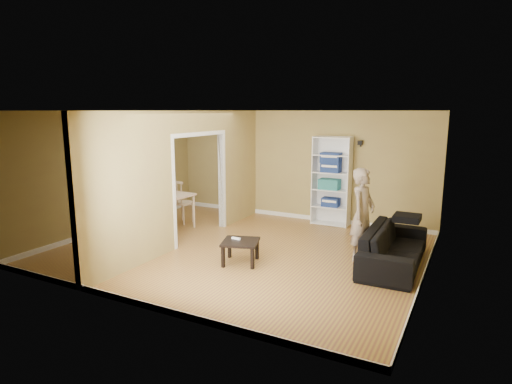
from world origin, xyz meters
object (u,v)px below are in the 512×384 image
sofa (394,241)px  bookshelf (332,181)px  dining_table (163,197)px  coffee_table (240,244)px  chair_far (183,201)px  chair_near (149,212)px  person (363,207)px  chair_left (137,201)px

sofa → bookshelf: 2.83m
bookshelf → sofa: bearing=-50.0°
sofa → dining_table: 5.02m
bookshelf → coffee_table: bookshelf is taller
bookshelf → chair_far: bookshelf is taller
coffee_table → chair_near: size_ratio=0.61×
person → chair_left: (-5.26, 0.08, -0.43)m
coffee_table → chair_far: bearing=145.6°
person → coffee_table: bearing=132.4°
person → chair_far: person is taller
chair_near → chair_far: 1.12m
sofa → chair_near: bearing=94.7°
bookshelf → dining_table: (-3.24, -2.08, -0.31)m
chair_left → chair_far: 1.05m
sofa → chair_near: chair_near is taller
bookshelf → chair_near: bookshelf is taller
dining_table → chair_left: 0.83m
sofa → chair_near: (-4.95, -0.51, 0.06)m
person → bookshelf: 2.42m
coffee_table → person: bearing=32.6°
coffee_table → dining_table: dining_table is taller
chair_left → chair_near: size_ratio=1.08×
coffee_table → bookshelf: bearing=79.8°
dining_table → chair_near: bearing=-82.8°
coffee_table → chair_far: (-2.54, 1.74, 0.17)m
dining_table → person: bearing=-0.3°
sofa → chair_left: size_ratio=2.11×
dining_table → coffee_table: bearing=-23.8°
chair_left → chair_near: 1.07m
chair_far → sofa: bearing=176.6°
person → coffee_table: size_ratio=3.19×
person → chair_near: 4.44m
dining_table → chair_left: bearing=175.7°
chair_near → chair_far: bearing=66.0°
coffee_table → chair_far: size_ratio=0.59×
chair_left → person: bearing=101.8°
dining_table → chair_far: chair_far is taller
dining_table → chair_near: chair_near is taller
coffee_table → chair_near: (-2.58, 0.62, 0.15)m
bookshelf → chair_far: (-3.13, -1.51, -0.50)m
person → chair_far: (-4.34, 0.59, -0.45)m
bookshelf → coffee_table: size_ratio=3.38×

